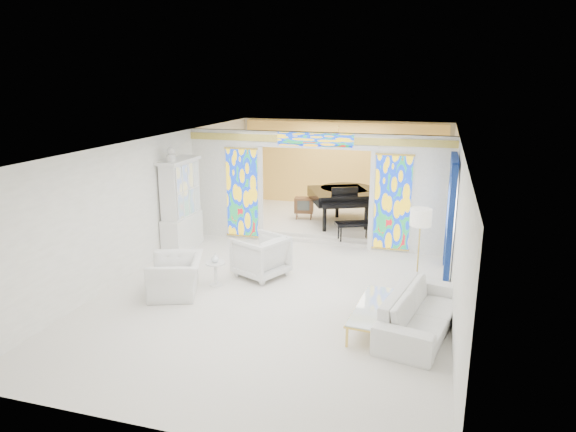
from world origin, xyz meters
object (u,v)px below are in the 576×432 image
(sofa, at_px, (421,311))
(tv_console, at_px, (304,205))
(armchair_right, at_px, (261,256))
(grand_piano, at_px, (343,195))
(china_cabinet, at_px, (181,206))
(armchair_left, at_px, (176,276))
(coffee_table, at_px, (373,307))

(sofa, relative_size, tv_console, 3.85)
(armchair_right, bearing_deg, grand_piano, -168.77)
(tv_console, bearing_deg, china_cabinet, -137.48)
(armchair_left, relative_size, grand_piano, 0.35)
(armchair_right, bearing_deg, armchair_left, -18.25)
(china_cabinet, distance_m, tv_console, 4.03)
(armchair_right, height_order, sofa, armchair_right)
(china_cabinet, relative_size, sofa, 1.08)
(coffee_table, bearing_deg, china_cabinet, 150.61)
(china_cabinet, relative_size, armchair_right, 2.63)
(armchair_right, height_order, grand_piano, grand_piano)
(china_cabinet, xyz_separation_m, grand_piano, (3.66, 3.12, -0.17))
(china_cabinet, bearing_deg, tv_console, 51.98)
(armchair_left, height_order, coffee_table, armchair_left)
(coffee_table, xyz_separation_m, tv_console, (-2.88, 6.15, 0.23))
(armchair_left, bearing_deg, coffee_table, 64.48)
(sofa, bearing_deg, armchair_left, 98.96)
(armchair_right, xyz_separation_m, tv_console, (-0.14, 4.37, 0.13))
(sofa, bearing_deg, china_cabinet, 76.52)
(sofa, bearing_deg, tv_console, 43.29)
(coffee_table, bearing_deg, armchair_right, 147.08)
(sofa, height_order, tv_console, tv_console)
(armchair_left, bearing_deg, sofa, 66.40)
(tv_console, bearing_deg, sofa, -67.93)
(china_cabinet, height_order, armchair_left, china_cabinet)
(china_cabinet, distance_m, armchair_left, 3.05)
(armchair_left, distance_m, tv_console, 5.94)
(grand_piano, bearing_deg, armchair_left, -137.55)
(grand_piano, bearing_deg, sofa, -92.37)
(china_cabinet, relative_size, grand_piano, 0.80)
(armchair_right, relative_size, tv_console, 1.58)
(armchair_left, height_order, tv_console, tv_console)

